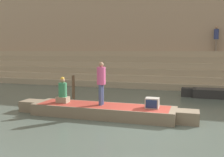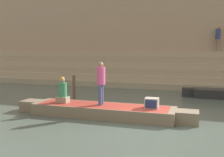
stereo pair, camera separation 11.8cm
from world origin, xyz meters
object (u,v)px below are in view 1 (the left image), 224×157
rowboat_main (103,110)px  person_on_steps (216,37)px  person_rowing (63,92)px  tv_set (152,103)px  person_standing (101,80)px  mooring_post (73,87)px

rowboat_main → person_on_steps: person_on_steps is taller
rowboat_main → person_rowing: bearing=-177.4°
rowboat_main → tv_set: size_ratio=14.76×
person_standing → tv_set: 2.09m
mooring_post → person_on_steps: size_ratio=0.70×
rowboat_main → person_standing: person_standing is taller
person_rowing → mooring_post: size_ratio=0.84×
person_on_steps → person_rowing: bearing=132.2°
person_standing → person_rowing: size_ratio=1.59×
person_on_steps → person_standing: bearing=139.0°
rowboat_main → person_rowing: person_rowing is taller
rowboat_main → person_rowing: 1.80m
mooring_post → rowboat_main: bearing=-48.4°
tv_set → rowboat_main: bearing=-177.6°
rowboat_main → person_standing: size_ratio=4.29×
person_rowing → tv_set: person_rowing is taller
tv_set → mooring_post: bearing=147.6°
rowboat_main → person_on_steps: size_ratio=4.03×
rowboat_main → tv_set: (1.88, 0.06, 0.39)m
person_standing → person_on_steps: person_on_steps is taller
person_standing → mooring_post: bearing=131.9°
rowboat_main → mooring_post: mooring_post is taller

